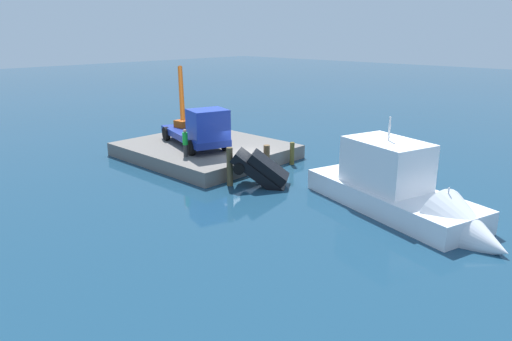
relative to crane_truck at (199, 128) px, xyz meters
name	(u,v)px	position (x,y,z in m)	size (l,w,h in m)	color
ground	(248,168)	(3.60, 0.99, -2.30)	(200.00, 200.00, 0.00)	navy
dock	(205,150)	(-0.67, 0.99, -1.84)	(10.80, 9.26, 0.92)	slate
crane_truck	(199,128)	(0.00, 0.00, 0.00)	(9.08, 5.43, 5.12)	navy
dock_worker	(185,143)	(1.03, -2.06, -0.47)	(0.34, 0.34, 1.79)	#333333
salvaged_car	(267,174)	(6.84, -0.72, -1.65)	(4.27, 3.77, 3.14)	black
moored_yacht	(412,205)	(15.25, 0.43, -1.62)	(11.54, 6.44, 6.14)	white
piling_near	(230,167)	(5.34, -2.25, -1.16)	(0.36, 0.36, 2.28)	brown
piling_mid	(267,159)	(5.04, 1.26, -1.42)	(0.40, 0.40, 1.75)	brown
piling_far	(292,153)	(5.15, 3.69, -1.53)	(0.31, 0.31, 1.53)	brown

